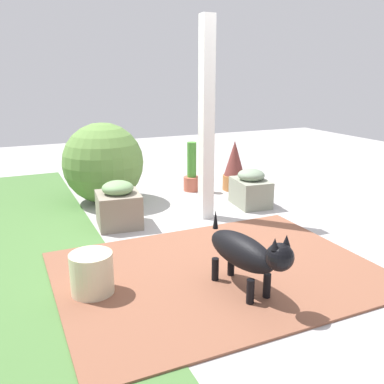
% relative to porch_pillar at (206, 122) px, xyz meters
% --- Properties ---
extents(ground_plane, '(12.00, 12.00, 0.00)m').
position_rel_porch_pillar_xyz_m(ground_plane, '(-0.40, 0.15, -1.01)').
color(ground_plane, '#A5A2A0').
extents(brick_path, '(1.80, 2.40, 0.02)m').
position_rel_porch_pillar_xyz_m(brick_path, '(-1.21, 0.49, -1.00)').
color(brick_path, brown).
rests_on(brick_path, ground).
extents(porch_pillar, '(0.13, 0.13, 2.02)m').
position_rel_porch_pillar_xyz_m(porch_pillar, '(0.00, 0.00, 0.00)').
color(porch_pillar, white).
rests_on(porch_pillar, ground).
extents(stone_planter_nearest, '(0.51, 0.39, 0.43)m').
position_rel_porch_pillar_xyz_m(stone_planter_nearest, '(0.15, -0.65, -0.82)').
color(stone_planter_nearest, gray).
rests_on(stone_planter_nearest, ground).
extents(stone_planter_far, '(0.47, 0.46, 0.46)m').
position_rel_porch_pillar_xyz_m(stone_planter_far, '(0.12, 0.91, -0.80)').
color(stone_planter_far, gray).
rests_on(stone_planter_far, ground).
extents(round_shrub, '(0.94, 0.94, 0.94)m').
position_rel_porch_pillar_xyz_m(round_shrub, '(1.00, 0.84, -0.54)').
color(round_shrub, '#5D853E').
rests_on(round_shrub, ground).
extents(terracotta_pot_tall, '(0.21, 0.21, 0.63)m').
position_rel_porch_pillar_xyz_m(terracotta_pot_tall, '(1.02, -0.30, -0.79)').
color(terracotta_pot_tall, '#B25743').
rests_on(terracotta_pot_tall, ground).
extents(terracotta_pot_spiky, '(0.30, 0.30, 0.65)m').
position_rel_porch_pillar_xyz_m(terracotta_pot_spiky, '(0.83, -0.82, -0.70)').
color(terracotta_pot_spiky, '#AE6A39').
rests_on(terracotta_pot_spiky, ground).
extents(dog, '(0.78, 0.30, 0.53)m').
position_rel_porch_pillar_xyz_m(dog, '(-1.57, 0.47, -0.70)').
color(dog, black).
rests_on(dog, ground).
extents(ceramic_urn, '(0.30, 0.30, 0.31)m').
position_rel_porch_pillar_xyz_m(ceramic_urn, '(-1.14, 1.44, -0.86)').
color(ceramic_urn, beige).
rests_on(ceramic_urn, ground).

